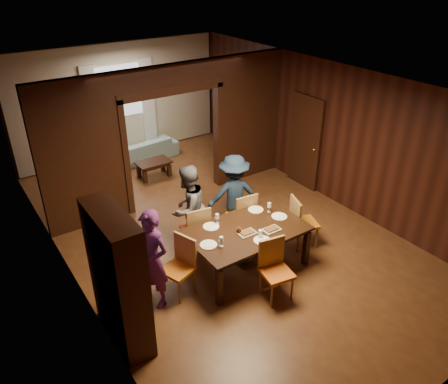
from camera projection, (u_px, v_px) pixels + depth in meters
floor at (217, 230)px, 8.53m from camera, size 9.00×9.00×0.00m
ceiling at (215, 82)px, 7.13m from camera, size 5.50×9.00×0.02m
room_walls at (167, 129)px, 9.17m from camera, size 5.52×9.01×2.90m
person_purple at (152, 260)px, 6.39m from camera, size 0.58×0.69×1.60m
person_grey at (188, 208)px, 7.67m from camera, size 0.96×0.87×1.60m
person_navy at (234, 194)px, 8.16m from camera, size 1.15×0.89×1.57m
sofa at (141, 150)px, 11.28m from camera, size 1.95×0.92×0.55m
serving_bowl at (244, 223)px, 7.27m from camera, size 0.30×0.30×0.07m
dining_table at (246, 248)px, 7.35m from camera, size 1.95×1.21×0.76m
coffee_table at (154, 169)px, 10.46m from camera, size 0.80×0.50×0.40m
chair_left at (178, 268)px, 6.72m from camera, size 0.56×0.56×0.97m
chair_right at (304, 222)px, 7.88m from camera, size 0.56×0.56×0.97m
chair_far_l at (195, 228)px, 7.68m from camera, size 0.51×0.51×0.97m
chair_far_r at (241, 215)px, 8.09m from camera, size 0.48×0.48×0.97m
chair_near at (277, 271)px, 6.64m from camera, size 0.51×0.51×0.97m
hutch at (118, 279)px, 5.71m from camera, size 0.40×1.20×2.00m
door_right at (305, 142)px, 9.72m from camera, size 0.06×0.90×2.10m
window_far at (119, 92)px, 10.93m from camera, size 1.20×0.03×1.30m
curtain_left at (93, 115)px, 10.75m from camera, size 0.35×0.06×2.40m
curtain_right at (148, 104)px, 11.49m from camera, size 0.35×0.06×2.40m
plate_left at (209, 245)px, 6.77m from camera, size 0.27×0.27×0.01m
plate_far_l at (211, 226)px, 7.23m from camera, size 0.27×0.27×0.01m
plate_far_r at (256, 210)px, 7.70m from camera, size 0.27×0.27×0.01m
plate_right at (279, 216)px, 7.51m from camera, size 0.27×0.27×0.01m
plate_near at (262, 240)px, 6.88m from camera, size 0.27×0.27×0.01m
platter_a at (247, 233)px, 7.05m from camera, size 0.30×0.20×0.04m
platter_b at (272, 229)px, 7.14m from camera, size 0.30×0.20×0.04m
wineglass_left at (221, 242)px, 6.70m from camera, size 0.08×0.08×0.18m
wineglass_far at (217, 219)px, 7.29m from camera, size 0.08×0.08×0.18m
wineglass_right at (269, 207)px, 7.61m from camera, size 0.08×0.08×0.18m
tumbler at (260, 234)px, 6.92m from camera, size 0.07×0.07×0.14m
condiment_jar at (239, 230)px, 7.05m from camera, size 0.08×0.08×0.11m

